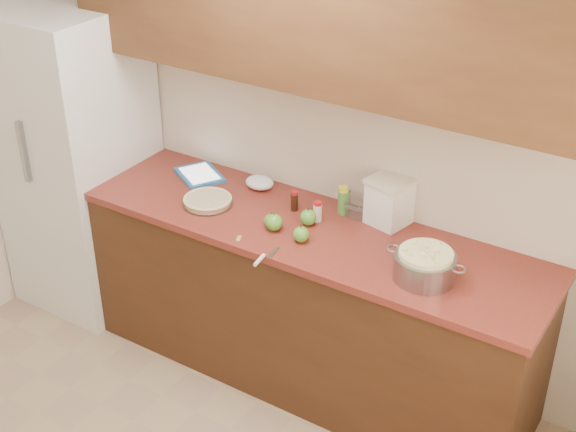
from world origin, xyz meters
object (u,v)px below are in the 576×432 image
Objects in this scene: pie at (208,201)px; tablet at (200,175)px; colander at (425,266)px; flour_canister at (390,201)px.

pie is 0.33m from tablet.
flour_canister is at bearing 134.41° from colander.
pie is at bearing 178.90° from colander.
colander is (1.22, -0.02, 0.04)m from pie.
colander reaches higher than pie.
pie is at bearing -158.86° from flour_canister.
colander is at bearing -45.59° from flour_canister.
flour_canister is 0.72× the size of tablet.
flour_canister is 1.11m from tablet.
tablet is at bearing 135.23° from pie.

